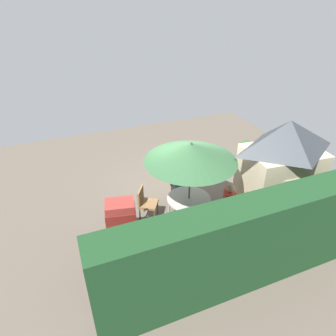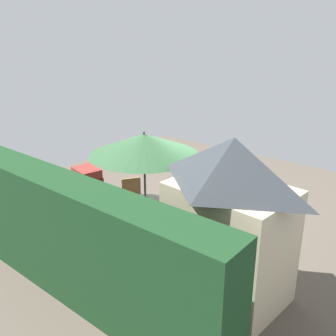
# 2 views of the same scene
# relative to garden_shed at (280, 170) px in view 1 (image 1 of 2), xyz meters

# --- Properties ---
(ground_plane) EXTENTS (11.00, 11.00, 0.00)m
(ground_plane) POSITION_rel_garden_shed_xyz_m (2.04, -1.91, -1.40)
(ground_plane) COLOR brown
(hedge_backdrop) EXTENTS (6.20, 0.70, 2.04)m
(hedge_backdrop) POSITION_rel_garden_shed_xyz_m (2.04, 1.59, -0.38)
(hedge_backdrop) COLOR #193D1E
(hedge_backdrop) RESTS_ON ground
(garden_shed) EXTENTS (2.08, 1.55, 2.75)m
(garden_shed) POSITION_rel_garden_shed_xyz_m (0.00, 0.00, 0.00)
(garden_shed) COLOR #C6B793
(garden_shed) RESTS_ON ground
(patio_table) EXTENTS (1.13, 1.13, 0.77)m
(patio_table) POSITION_rel_garden_shed_xyz_m (2.32, -0.53, -0.70)
(patio_table) COLOR #B2ADA3
(patio_table) RESTS_ON ground
(patio_umbrella) EXTENTS (2.23, 2.23, 2.37)m
(patio_umbrella) POSITION_rel_garden_shed_xyz_m (2.32, -0.53, 0.69)
(patio_umbrella) COLOR #4C4C51
(patio_umbrella) RESTS_ON ground
(bbq_grill) EXTENTS (0.79, 0.63, 1.20)m
(bbq_grill) POSITION_rel_garden_shed_xyz_m (4.12, -0.46, -0.56)
(bbq_grill) COLOR maroon
(bbq_grill) RESTS_ON ground
(chair_near_shed) EXTENTS (0.62, 0.62, 0.90)m
(chair_near_shed) POSITION_rel_garden_shed_xyz_m (1.34, -0.04, -0.88)
(chair_near_shed) COLOR olive
(chair_near_shed) RESTS_ON ground
(chair_far_side) EXTENTS (0.53, 0.54, 0.90)m
(chair_far_side) POSITION_rel_garden_shed_xyz_m (2.15, -1.54, -0.88)
(chair_far_side) COLOR olive
(chair_far_side) RESTS_ON ground
(chair_toward_hedge) EXTENTS (0.64, 0.64, 0.90)m
(chair_toward_hedge) POSITION_rel_garden_shed_xyz_m (3.30, -1.14, -0.88)
(chair_toward_hedge) COLOR olive
(chair_toward_hedge) RESTS_ON ground
(chair_toward_house) EXTENTS (0.51, 0.52, 0.90)m
(chair_toward_house) POSITION_rel_garden_shed_xyz_m (2.45, 0.59, -0.88)
(chair_toward_house) COLOR olive
(chair_toward_house) RESTS_ON ground
(potted_plant_by_shed) EXTENTS (0.62, 0.62, 0.86)m
(potted_plant_by_shed) POSITION_rel_garden_shed_xyz_m (1.89, -2.82, -0.93)
(potted_plant_by_shed) COLOR #936651
(potted_plant_by_shed) RESTS_ON ground
(potted_plant_by_grill) EXTENTS (0.40, 0.40, 0.60)m
(potted_plant_by_grill) POSITION_rel_garden_shed_xyz_m (-1.31, -3.15, -1.07)
(potted_plant_by_grill) COLOR #4C4C51
(potted_plant_by_grill) RESTS_ON ground
(person_in_red) EXTENTS (0.37, 0.41, 1.26)m
(person_in_red) POSITION_rel_garden_shed_xyz_m (1.42, -0.08, -0.62)
(person_in_red) COLOR #CC3D33
(person_in_red) RESTS_ON ground
(person_in_blue) EXTENTS (0.38, 0.29, 1.26)m
(person_in_blue) POSITION_rel_garden_shed_xyz_m (2.16, -1.45, -0.62)
(person_in_blue) COLOR #3866B2
(person_in_blue) RESTS_ON ground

